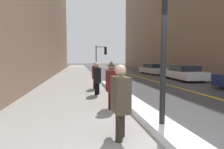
# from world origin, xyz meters

# --- Properties ---
(sidewalk_slab) EXTENTS (4.00, 80.00, 0.01)m
(sidewalk_slab) POSITION_xyz_m (-2.00, 15.00, 0.01)
(sidewalk_slab) COLOR gray
(sidewalk_slab) RESTS_ON ground
(road_centre_stripe) EXTENTS (0.16, 80.00, 0.00)m
(road_centre_stripe) POSITION_xyz_m (4.00, 15.00, 0.00)
(road_centre_stripe) COLOR gold
(road_centre_stripe) RESTS_ON ground
(snow_bank_curb) EXTENTS (0.62, 9.46, 0.20)m
(snow_bank_curb) POSITION_xyz_m (0.19, 4.31, 0.10)
(snow_bank_curb) COLOR white
(snow_bank_curb) RESTS_ON ground
(traffic_light_near) EXTENTS (1.31, 0.33, 3.25)m
(traffic_light_near) POSITION_xyz_m (1.17, 18.09, 2.33)
(traffic_light_near) COLOR black
(traffic_light_near) RESTS_ON ground
(pedestrian_in_glasses) EXTENTS (0.31, 0.70, 1.49)m
(pedestrian_in_glasses) POSITION_xyz_m (-0.81, 1.01, 0.82)
(pedestrian_in_glasses) COLOR #2A241B
(pedestrian_in_glasses) RESTS_ON ground
(pedestrian_in_fedora) EXTENTS (0.33, 0.49, 1.55)m
(pedestrian_in_fedora) POSITION_xyz_m (-0.57, 3.22, 0.85)
(pedestrian_in_fedora) COLOR #340C0C
(pedestrian_in_fedora) RESTS_ON ground
(pedestrian_trailing) EXTENTS (0.31, 0.49, 1.46)m
(pedestrian_trailing) POSITION_xyz_m (-0.79, 5.52, 0.81)
(pedestrian_trailing) COLOR black
(pedestrian_trailing) RESTS_ON ground
(pedestrian_nearside) EXTENTS (0.31, 0.70, 1.49)m
(pedestrian_nearside) POSITION_xyz_m (-0.72, 7.19, 0.82)
(pedestrian_nearside) COLOR #340C0C
(pedestrian_nearside) RESTS_ON ground
(parked_car_white) EXTENTS (2.11, 4.45, 1.15)m
(parked_car_white) POSITION_xyz_m (6.64, 10.29, 0.56)
(parked_car_white) COLOR silver
(parked_car_white) RESTS_ON ground
(parked_car_silver) EXTENTS (2.05, 4.36, 1.14)m
(parked_car_silver) POSITION_xyz_m (6.76, 16.14, 0.54)
(parked_car_silver) COLOR #B2B2B7
(parked_car_silver) RESTS_ON ground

